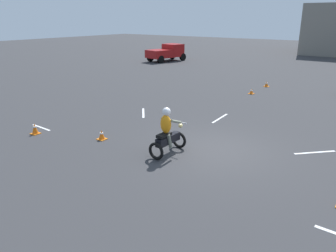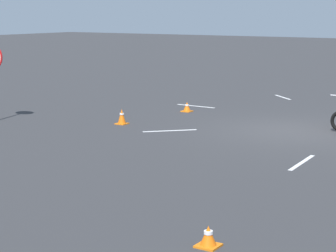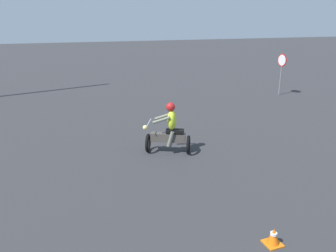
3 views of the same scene
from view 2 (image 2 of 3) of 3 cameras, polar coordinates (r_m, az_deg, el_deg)
ground_plane at (r=18.65m, az=10.82°, el=-0.43°), size 120.00×120.00×0.00m
traffic_cone_near_left at (r=21.78m, az=1.66°, el=1.66°), size 0.32×0.32×0.33m
traffic_cone_near_right at (r=9.50m, az=3.53°, el=-9.60°), size 0.32×0.32×0.31m
traffic_cone_mid_left at (r=19.43m, az=-4.04°, el=0.80°), size 0.32×0.32×0.46m
lane_stripe_e at (r=23.07m, az=2.44°, el=1.75°), size 1.55×0.17×0.01m
lane_stripe_ne at (r=18.35m, az=0.16°, el=-0.41°), size 1.16×1.17×0.01m
lane_stripe_n at (r=14.85m, az=11.58°, el=-3.13°), size 0.20×1.66×0.01m
lane_stripe_se at (r=25.78m, az=9.97°, el=2.49°), size 1.07×1.04×0.01m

